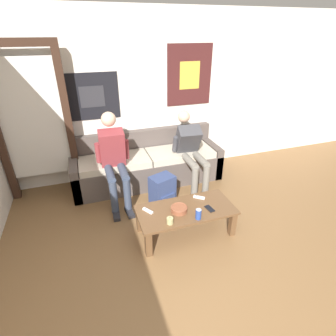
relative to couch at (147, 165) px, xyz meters
The scene contains 14 objects.
ground_plane 2.56m from the couch, 95.37° to the right, with size 18.00×18.00×0.00m, color brown.
wall_back 1.08m from the couch, 122.73° to the left, with size 10.00×0.07×2.55m.
door_frame 1.79m from the couch, behind, with size 1.00×0.10×2.15m.
couch is the anchor object (origin of this frame).
coffee_table 1.39m from the couch, 85.41° to the right, with size 1.16×0.54×0.35m.
person_seated_adult 0.79m from the couch, 146.07° to the right, with size 0.47×0.83×1.27m.
person_seated_teen 0.77m from the couch, 28.34° to the right, with size 0.47×1.00×1.13m.
backpack 0.76m from the couch, 88.43° to the right, with size 0.38×0.34×0.46m.
ceramic_bowl 1.41m from the couch, 89.25° to the right, with size 0.20×0.20×0.06m.
pillar_candle 1.58m from the couch, 95.57° to the right, with size 0.07×0.07×0.09m.
drink_can_blue 1.61m from the couch, 83.78° to the right, with size 0.07×0.07×0.12m.
game_controller_near_left 1.28m from the couch, 74.00° to the right, with size 0.13×0.12×0.03m.
game_controller_near_right 1.33m from the couch, 104.33° to the right, with size 0.11×0.14×0.03m.
cell_phone 1.52m from the couch, 75.68° to the right, with size 0.09×0.14×0.01m.
Camera 1 is at (-0.65, -1.17, 2.23)m, focal length 28.00 mm.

